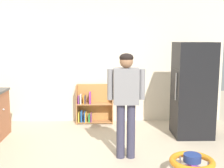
{
  "coord_description": "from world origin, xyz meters",
  "views": [
    {
      "loc": [
        -0.01,
        -4.05,
        1.84
      ],
      "look_at": [
        0.09,
        0.59,
        1.11
      ],
      "focal_mm": 46.18,
      "sensor_mm": 36.0,
      "label": 1
    }
  ],
  "objects": [
    {
      "name": "bookshelf",
      "position": [
        -0.31,
        2.15,
        0.37
      ],
      "size": [
        0.8,
        0.28,
        0.85
      ],
      "color": "#B67B48",
      "rests_on": "ground"
    },
    {
      "name": "baby_walker",
      "position": [
        1.14,
        -0.45,
        0.16
      ],
      "size": [
        0.6,
        0.6,
        0.32
      ],
      "color": "purple",
      "rests_on": "ground"
    },
    {
      "name": "standing_person",
      "position": [
        0.3,
        0.22,
        0.98
      ],
      "size": [
        0.57,
        0.22,
        1.63
      ],
      "color": "#39384E",
      "rests_on": "ground"
    },
    {
      "name": "ground_plane",
      "position": [
        0.0,
        0.0,
        0.0
      ],
      "size": [
        12.0,
        12.0,
        0.0
      ],
      "primitive_type": "plane",
      "color": "beige",
      "rests_on": "ground"
    },
    {
      "name": "refrigerator",
      "position": [
        1.64,
        1.26,
        0.89
      ],
      "size": [
        0.73,
        0.68,
        1.78
      ],
      "color": "black",
      "rests_on": "ground"
    },
    {
      "name": "back_wall",
      "position": [
        0.0,
        2.33,
        1.35
      ],
      "size": [
        5.2,
        0.06,
        2.7
      ],
      "primitive_type": "cube",
      "color": "beige",
      "rests_on": "ground"
    }
  ]
}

